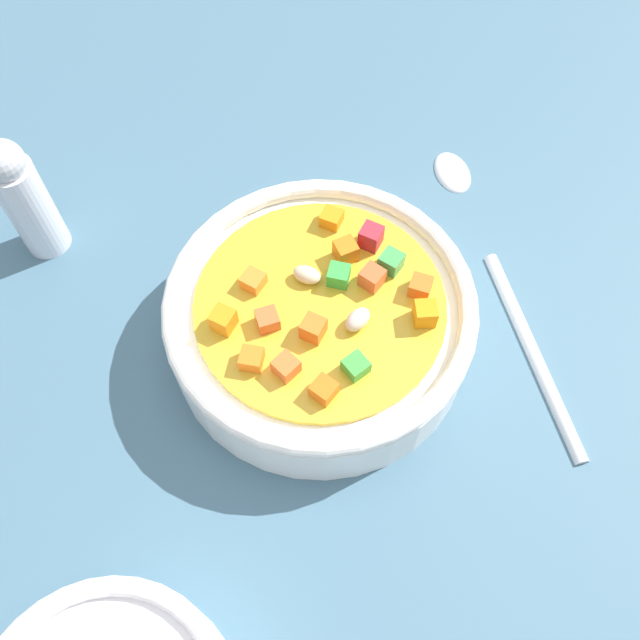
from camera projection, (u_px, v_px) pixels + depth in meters
The scene contains 4 objects.
ground_plane at pixel (320, 345), 44.24cm from camera, with size 140.00×140.00×2.00cm, color #42667A.
soup_bowl_main at pixel (320, 318), 41.07cm from camera, with size 18.47×18.47×5.76cm.
spoon at pixel (494, 260), 45.76cm from camera, with size 6.26×24.54×0.99cm.
pepper_shaker at pixel (24, 198), 42.97cm from camera, with size 2.95×2.95×9.40cm.
Camera 1 is at (8.41, 18.40, 38.37)cm, focal length 38.22 mm.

